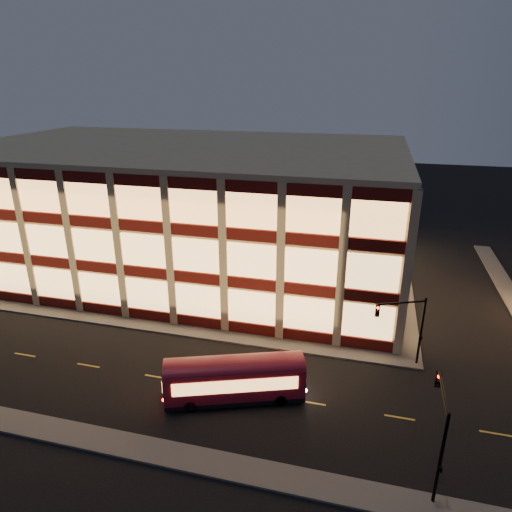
# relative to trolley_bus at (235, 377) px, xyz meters

# --- Properties ---
(ground) EXTENTS (200.00, 200.00, 0.00)m
(ground) POSITION_rel_trolley_bus_xyz_m (-10.57, 6.88, -1.84)
(ground) COLOR black
(ground) RESTS_ON ground
(sidewalk_office_south) EXTENTS (54.00, 2.00, 0.15)m
(sidewalk_office_south) POSITION_rel_trolley_bus_xyz_m (-13.57, 7.88, -1.77)
(sidewalk_office_south) COLOR #514F4C
(sidewalk_office_south) RESTS_ON ground
(sidewalk_office_east) EXTENTS (2.00, 30.00, 0.15)m
(sidewalk_office_east) POSITION_rel_trolley_bus_xyz_m (12.43, 23.88, -1.77)
(sidewalk_office_east) COLOR #514F4C
(sidewalk_office_east) RESTS_ON ground
(sidewalk_tower_west) EXTENTS (2.00, 30.00, 0.15)m
(sidewalk_tower_west) POSITION_rel_trolley_bus_xyz_m (23.43, 23.88, -1.77)
(sidewalk_tower_west) COLOR #514F4C
(sidewalk_tower_west) RESTS_ON ground
(sidewalk_near) EXTENTS (100.00, 2.00, 0.15)m
(sidewalk_near) POSITION_rel_trolley_bus_xyz_m (-10.57, -6.12, -1.77)
(sidewalk_near) COLOR #514F4C
(sidewalk_near) RESTS_ON ground
(office_building) EXTENTS (50.45, 30.45, 14.50)m
(office_building) POSITION_rel_trolley_bus_xyz_m (-13.49, 23.79, 5.41)
(office_building) COLOR tan
(office_building) RESTS_ON ground
(traffic_signal_far) EXTENTS (3.79, 1.87, 6.00)m
(traffic_signal_far) POSITION_rel_trolley_bus_xyz_m (11.64, 7.11, 2.27)
(traffic_signal_far) COLOR black
(traffic_signal_far) RESTS_ON ground
(traffic_signal_near) EXTENTS (0.32, 4.45, 6.00)m
(traffic_signal_near) POSITION_rel_trolley_bus_xyz_m (12.93, -4.15, 2.29)
(traffic_signal_near) COLOR black
(traffic_signal_near) RESTS_ON ground
(trolley_bus) EXTENTS (10.04, 5.74, 3.32)m
(trolley_bus) POSITION_rel_trolley_bus_xyz_m (0.00, 0.00, 0.00)
(trolley_bus) COLOR maroon
(trolley_bus) RESTS_ON ground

